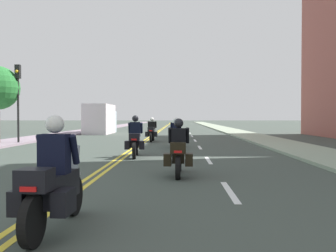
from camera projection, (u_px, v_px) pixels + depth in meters
ground_plane at (161, 130)px, 48.33m from camera, size 264.00×264.00×0.00m
sidewalk_left at (97, 129)px, 48.56m from camera, size 2.80×144.00×0.12m
sidewalk_right at (226, 129)px, 48.10m from camera, size 2.80×144.00×0.12m
centreline_yellow_inner at (160, 130)px, 48.33m from camera, size 0.12×132.00×0.01m
centreline_yellow_outer at (162, 130)px, 48.33m from camera, size 0.12×132.00×0.01m
lane_dashes_white at (193, 138)px, 29.25m from camera, size 0.14×56.40×0.01m
motorcycle_0 at (53, 184)px, 5.36m from camera, size 0.78×2.23×1.63m
motorcycle_1 at (179, 153)px, 10.49m from camera, size 0.77×2.13×1.56m
motorcycle_2 at (135, 140)px, 15.35m from camera, size 0.78×2.31×1.67m
motorcycle_3 at (176, 135)px, 20.21m from camera, size 0.77×2.07×1.57m
motorcycle_4 at (152, 132)px, 25.05m from camera, size 0.77×2.13×1.58m
traffic_light_near at (18, 89)px, 22.48m from camera, size 0.28×0.38×4.64m
parked_truck at (101, 120)px, 37.39m from camera, size 2.20×6.50×2.80m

